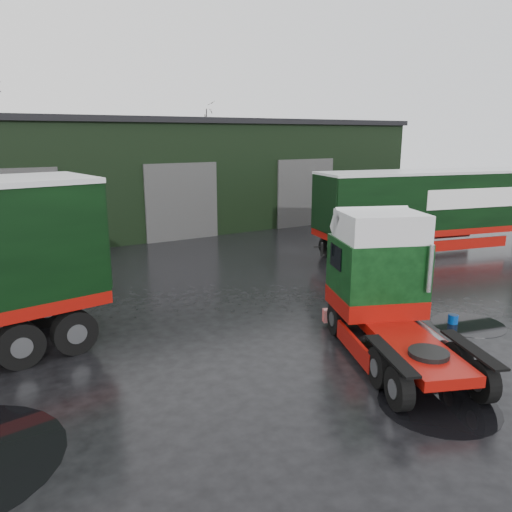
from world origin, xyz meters
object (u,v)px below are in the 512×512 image
Objects in this scene: warehouse at (143,172)px; lorry_right at (435,212)px; tree_back_b at (194,155)px; wash_bucket at (453,319)px; hero_tractor at (403,294)px.

lorry_right is (8.76, -15.00, -1.22)m from warehouse.
lorry_right is at bearing -88.25° from tree_back_b.
tree_back_b reaches higher than wash_bucket.
hero_tractor is at bearing -106.12° from tree_back_b.
warehouse is at bearing 95.22° from wash_bucket.
wash_bucket is at bearing -84.78° from warehouse.
tree_back_b is at bearing 95.77° from hero_tractor.
hero_tractor is 33.82m from tree_back_b.
tree_back_b is at bearing -165.39° from lorry_right.
warehouse is 17.41m from lorry_right.
warehouse is 22.52m from hero_tractor.
warehouse reaches higher than lorry_right.
tree_back_b is (6.04, 31.43, 3.62)m from wash_bucket.
warehouse is 4.32× the size of tree_back_b.
wash_bucket is (3.33, 1.00, -1.63)m from hero_tractor.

